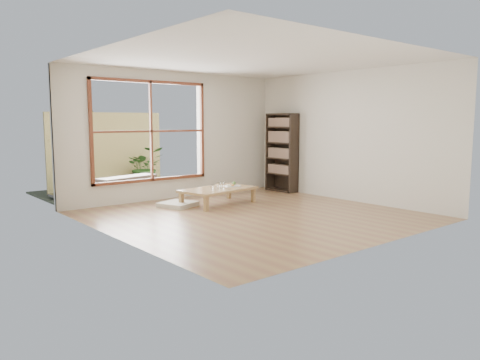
% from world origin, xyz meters
% --- Properties ---
extents(ground, '(5.00, 5.00, 0.00)m').
position_xyz_m(ground, '(0.00, 0.00, 0.00)').
color(ground, '#94774A').
rests_on(ground, ground).
extents(low_table, '(1.55, 1.02, 0.32)m').
position_xyz_m(low_table, '(0.17, 1.22, 0.28)').
color(low_table, tan).
rests_on(low_table, ground).
extents(floor_cushion, '(0.74, 0.74, 0.08)m').
position_xyz_m(floor_cushion, '(-0.56, 1.52, 0.04)').
color(floor_cushion, silver).
rests_on(floor_cushion, ground).
extents(bookshelf, '(0.28, 0.80, 1.77)m').
position_xyz_m(bookshelf, '(2.34, 1.69, 0.89)').
color(bookshelf, '#2E2319').
rests_on(bookshelf, ground).
extents(glass_tall, '(0.07, 0.07, 0.13)m').
position_xyz_m(glass_tall, '(0.19, 1.13, 0.38)').
color(glass_tall, silver).
rests_on(glass_tall, low_table).
extents(glass_mid, '(0.08, 0.08, 0.11)m').
position_xyz_m(glass_mid, '(0.19, 1.22, 0.37)').
color(glass_mid, silver).
rests_on(glass_mid, low_table).
extents(glass_short, '(0.06, 0.06, 0.08)m').
position_xyz_m(glass_short, '(0.26, 1.35, 0.36)').
color(glass_short, silver).
rests_on(glass_short, low_table).
extents(glass_small, '(0.06, 0.06, 0.08)m').
position_xyz_m(glass_small, '(0.01, 1.22, 0.36)').
color(glass_small, silver).
rests_on(glass_small, low_table).
extents(food_tray, '(0.35, 0.30, 0.09)m').
position_xyz_m(food_tray, '(0.54, 1.24, 0.34)').
color(food_tray, white).
rests_on(food_tray, low_table).
extents(deck, '(2.80, 2.00, 0.05)m').
position_xyz_m(deck, '(-0.60, 3.56, 0.00)').
color(deck, '#372F28').
rests_on(deck, ground).
extents(garden_bench, '(1.40, 0.71, 0.42)m').
position_xyz_m(garden_bench, '(-0.81, 3.10, 0.39)').
color(garden_bench, '#2E2319').
rests_on(garden_bench, deck).
extents(bamboo_fence, '(2.80, 0.06, 1.80)m').
position_xyz_m(bamboo_fence, '(-0.60, 4.56, 0.90)').
color(bamboo_fence, '#CEBF6A').
rests_on(bamboo_fence, ground).
extents(shrub_right, '(1.04, 0.96, 0.97)m').
position_xyz_m(shrub_right, '(0.19, 4.16, 0.51)').
color(shrub_right, '#2C5B21').
rests_on(shrub_right, deck).
extents(shrub_left, '(0.63, 0.57, 0.92)m').
position_xyz_m(shrub_left, '(-1.62, 4.16, 0.49)').
color(shrub_left, '#2C5B21').
rests_on(shrub_left, deck).
extents(garden_tree, '(1.04, 0.85, 2.22)m').
position_xyz_m(garden_tree, '(-1.28, 4.86, 1.63)').
color(garden_tree, '#4C3D2D').
rests_on(garden_tree, ground).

